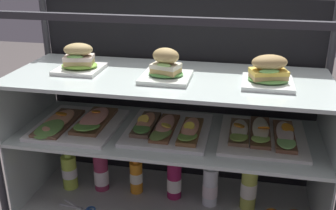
{
  "coord_description": "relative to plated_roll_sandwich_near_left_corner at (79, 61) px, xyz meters",
  "views": [
    {
      "loc": [
        0.3,
        -1.45,
        1.11
      ],
      "look_at": [
        0.0,
        0.0,
        0.52
      ],
      "focal_mm": 41.95,
      "sensor_mm": 36.0,
      "label": 1
    }
  ],
  "objects": [
    {
      "name": "juice_bottle_front_second",
      "position": [
        0.21,
        0.05,
        -0.55
      ],
      "size": [
        0.06,
        0.06,
        0.21
      ],
      "color": "orange",
      "rests_on": "case_base_deck"
    },
    {
      "name": "juice_bottle_back_center",
      "position": [
        0.39,
        0.05,
        -0.54
      ],
      "size": [
        0.07,
        0.07,
        0.24
      ],
      "color": "#961949",
      "rests_on": "case_base_deck"
    },
    {
      "name": "juice_bottle_front_fourth",
      "position": [
        -0.11,
        0.03,
        -0.55
      ],
      "size": [
        0.07,
        0.07,
        0.21
      ],
      "color": "#BBD948",
      "rests_on": "case_base_deck"
    },
    {
      "name": "shelf_lower_glass",
      "position": [
        0.37,
        -0.0,
        -0.29
      ],
      "size": [
        1.27,
        0.48,
        0.01
      ],
      "primitive_type": "cube",
      "color": "silver",
      "rests_on": "riser_lower_tier"
    },
    {
      "name": "case_frame",
      "position": [
        0.37,
        0.16,
        -0.18
      ],
      "size": [
        1.32,
        0.53,
        0.92
      ],
      "color": "#333338",
      "rests_on": "ground"
    },
    {
      "name": "open_sandwich_tray_right_of_center",
      "position": [
        0.37,
        -0.01,
        -0.27
      ],
      "size": [
        0.34,
        0.37,
        0.07
      ],
      "color": "white",
      "rests_on": "shelf_lower_glass"
    },
    {
      "name": "riser_upper_tier",
      "position": [
        0.37,
        -0.0,
        -0.17
      ],
      "size": [
        1.26,
        0.47,
        0.23
      ],
      "color": "silver",
      "rests_on": "shelf_lower_glass"
    },
    {
      "name": "juice_bottle_front_left_end",
      "position": [
        0.72,
        0.03,
        -0.54
      ],
      "size": [
        0.07,
        0.07,
        0.24
      ],
      "color": "#BFCD52",
      "rests_on": "case_base_deck"
    },
    {
      "name": "open_sandwich_tray_mid_left",
      "position": [
        -0.02,
        -0.04,
        -0.27
      ],
      "size": [
        0.34,
        0.38,
        0.06
      ],
      "color": "white",
      "rests_on": "shelf_lower_glass"
    },
    {
      "name": "shelf_upper_glass",
      "position": [
        0.37,
        -0.0,
        -0.05
      ],
      "size": [
        1.27,
        0.48,
        0.01
      ],
      "primitive_type": "cube",
      "color": "silver",
      "rests_on": "riser_upper_tier"
    },
    {
      "name": "juice_bottle_back_right",
      "position": [
        0.55,
        0.03,
        -0.55
      ],
      "size": [
        0.07,
        0.07,
        0.23
      ],
      "color": "white",
      "rests_on": "case_base_deck"
    },
    {
      "name": "open_sandwich_tray_near_left_corner",
      "position": [
        0.76,
        0.01,
        -0.27
      ],
      "size": [
        0.34,
        0.37,
        0.06
      ],
      "color": "white",
      "rests_on": "shelf_lower_glass"
    },
    {
      "name": "plated_roll_sandwich_near_left_corner",
      "position": [
        0.0,
        0.0,
        0.0
      ],
      "size": [
        0.18,
        0.18,
        0.12
      ],
      "color": "white",
      "rests_on": "shelf_upper_glass"
    },
    {
      "name": "plated_roll_sandwich_near_right_corner",
      "position": [
        0.37,
        -0.04,
        -0.0
      ],
      "size": [
        0.19,
        0.19,
        0.12
      ],
      "color": "white",
      "rests_on": "shelf_upper_glass"
    },
    {
      "name": "case_base_deck",
      "position": [
        0.37,
        -0.0,
        -0.66
      ],
      "size": [
        1.32,
        0.53,
        0.04
      ],
      "primitive_type": "cube",
      "color": "#B8BAB5",
      "rests_on": "ground"
    },
    {
      "name": "riser_lower_tier",
      "position": [
        0.37,
        -0.0,
        -0.47
      ],
      "size": [
        1.26,
        0.47,
        0.34
      ],
      "color": "silver",
      "rests_on": "case_base_deck"
    },
    {
      "name": "juice_bottle_front_middle",
      "position": [
        0.04,
        0.05,
        -0.55
      ],
      "size": [
        0.07,
        0.07,
        0.23
      ],
      "color": "#922B4C",
      "rests_on": "case_base_deck"
    },
    {
      "name": "kitchen_scissors",
      "position": [
        0.03,
        -0.13,
        -0.63
      ],
      "size": [
        0.18,
        0.1,
        0.01
      ],
      "color": "silver",
      "rests_on": "case_base_deck"
    },
    {
      "name": "plated_roll_sandwich_mid_right",
      "position": [
        0.75,
        -0.03,
        0.0
      ],
      "size": [
        0.19,
        0.19,
        0.11
      ],
      "color": "white",
      "rests_on": "shelf_upper_glass"
    }
  ]
}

